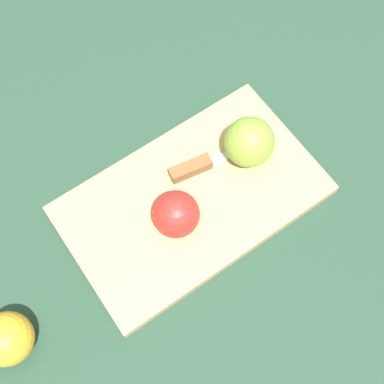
% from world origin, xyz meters
% --- Properties ---
extents(ground_plane, '(4.00, 4.00, 0.00)m').
position_xyz_m(ground_plane, '(0.00, 0.00, 0.00)').
color(ground_plane, '#1E3828').
extents(cutting_board, '(0.43, 0.31, 0.02)m').
position_xyz_m(cutting_board, '(0.00, 0.00, 0.01)').
color(cutting_board, tan).
rests_on(cutting_board, ground_plane).
extents(apple_half_left, '(0.07, 0.07, 0.07)m').
position_xyz_m(apple_half_left, '(-0.05, -0.01, 0.06)').
color(apple_half_left, red).
rests_on(apple_half_left, cutting_board).
extents(apple_half_right, '(0.08, 0.08, 0.08)m').
position_xyz_m(apple_half_right, '(0.11, -0.01, 0.06)').
color(apple_half_right, olive).
rests_on(apple_half_right, cutting_board).
extents(knife, '(0.14, 0.07, 0.02)m').
position_xyz_m(knife, '(0.04, 0.03, 0.03)').
color(knife, silver).
rests_on(knife, cutting_board).
extents(apple_whole, '(0.07, 0.07, 0.09)m').
position_xyz_m(apple_whole, '(-0.33, 0.03, 0.04)').
color(apple_whole, gold).
rests_on(apple_whole, ground_plane).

